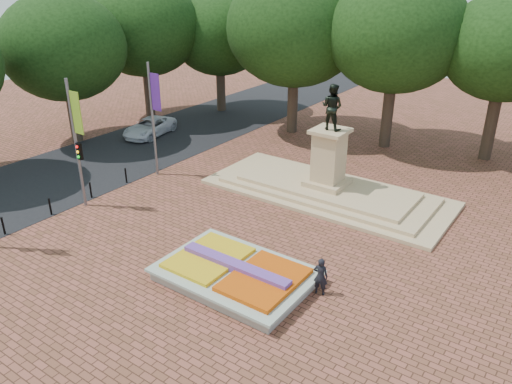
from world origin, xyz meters
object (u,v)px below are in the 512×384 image
pedestrian (320,276)px  van (150,127)px  monument (327,180)px  flower_bed (236,274)px

pedestrian → van: bearing=-40.1°
monument → pedestrian: (4.30, -8.73, -0.06)m
monument → van: size_ratio=2.90×
flower_bed → van: (-17.38, 11.80, 0.29)m
pedestrian → flower_bed: bearing=8.1°
flower_bed → van: bearing=145.8°
van → pedestrian: pedestrian is taller
flower_bed → van: van is taller
van → pedestrian: 23.19m
flower_bed → pedestrian: bearing=21.1°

